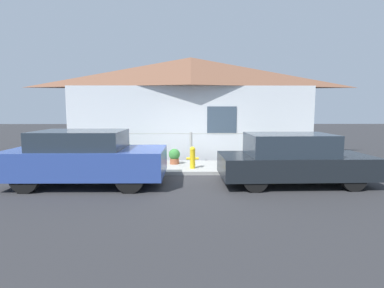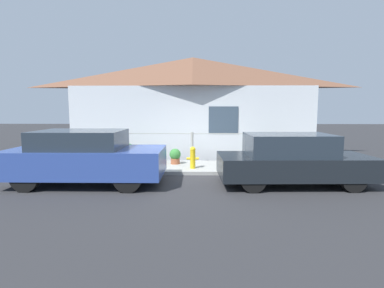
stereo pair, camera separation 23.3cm
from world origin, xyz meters
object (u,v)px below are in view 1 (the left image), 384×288
fire_hydrant (193,157)px  potted_plant_near_hydrant (174,156)px  potted_plant_by_fence (126,153)px  potted_plant_corner (266,152)px  car_right (293,159)px  car_left (86,157)px

fire_hydrant → potted_plant_near_hydrant: 0.97m
potted_plant_by_fence → potted_plant_near_hydrant: bearing=-3.7°
fire_hydrant → potted_plant_by_fence: 2.42m
potted_plant_near_hydrant → potted_plant_by_fence: bearing=176.3°
potted_plant_near_hydrant → potted_plant_by_fence: (-1.65, 0.11, 0.10)m
potted_plant_corner → fire_hydrant: bearing=-157.9°
car_right → potted_plant_corner: bearing=88.6°
fire_hydrant → car_left: bearing=-149.9°
car_right → fire_hydrant: (-2.58, 1.60, -0.19)m
potted_plant_corner → potted_plant_by_fence: bearing=-177.9°
potted_plant_near_hydrant → potted_plant_corner: potted_plant_corner is taller
car_left → potted_plant_corner: car_left is taller
potted_plant_near_hydrant → potted_plant_corner: bearing=5.1°
car_left → potted_plant_corner: (5.32, 2.64, -0.25)m
potted_plant_near_hydrant → car_left: bearing=-132.4°
car_left → car_right: (5.33, -0.00, -0.06)m
potted_plant_corner → potted_plant_near_hydrant: bearing=-174.9°
fire_hydrant → potted_plant_corner: size_ratio=1.06×
car_left → potted_plant_corner: size_ratio=6.06×
car_right → fire_hydrant: size_ratio=5.65×
potted_plant_by_fence → potted_plant_corner: bearing=2.1°
car_left → potted_plant_near_hydrant: bearing=47.7°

